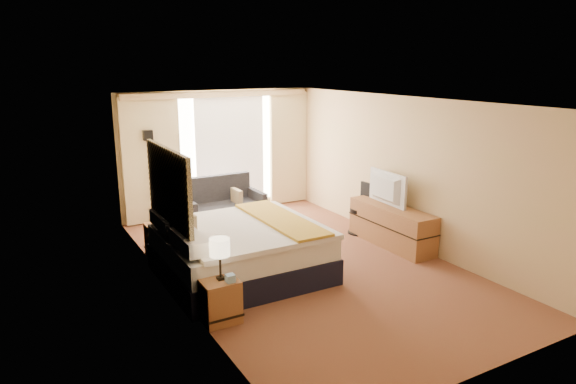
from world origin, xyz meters
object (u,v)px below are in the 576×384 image
television (383,188)px  desk_chair (363,211)px  lamp_right (160,199)px  loveseat (222,210)px  nightstand_left (218,299)px  lamp_left (220,248)px  floor_lamp (149,158)px  media_dresser (391,226)px  nightstand_right (162,240)px  bed (240,250)px

television → desk_chair: bearing=1.4°
lamp_right → television: size_ratio=0.56×
loveseat → nightstand_left: bearing=-114.2°
lamp_left → television: bearing=19.9°
lamp_left → loveseat: bearing=67.4°
loveseat → floor_lamp: (-1.17, 0.80, 1.01)m
lamp_left → lamp_right: lamp_right is taller
lamp_right → media_dresser: bearing=-21.6°
floor_lamp → lamp_right: 1.90m
loveseat → television: television is taller
desk_chair → television: 0.81m
television → media_dresser: bearing=-163.5°
nightstand_right → lamp_left: lamp_left is taller
lamp_right → nightstand_left: bearing=-90.5°
nightstand_right → floor_lamp: bearing=79.3°
nightstand_left → nightstand_right: bearing=90.0°
nightstand_left → desk_chair: bearing=26.6°
bed → television: (2.84, 0.16, 0.58)m
desk_chair → media_dresser: bearing=-91.9°
nightstand_left → nightstand_right: same height
nightstand_left → loveseat: size_ratio=0.35×
nightstand_left → floor_lamp: 4.49m
nightstand_right → media_dresser: 3.97m
television → loveseat: bearing=46.5°
lamp_left → lamp_right: bearing=90.1°
loveseat → nightstand_right: bearing=-146.5°
desk_chair → lamp_left: 4.14m
bed → loveseat: (0.71, 2.44, -0.09)m
bed → lamp_left: bed is taller
nightstand_left → floor_lamp: size_ratio=0.29×
nightstand_right → lamp_right: bearing=28.6°
media_dresser → floor_lamp: bearing=135.4°
floor_lamp → television: bearing=-43.1°
media_dresser → floor_lamp: (-3.35, 3.30, 0.98)m
nightstand_left → lamp_left: size_ratio=1.03×
media_dresser → loveseat: 3.31m
nightstand_right → media_dresser: bearing=-21.4°
bed → floor_lamp: bearing=98.1°
lamp_right → television: bearing=-18.9°
floor_lamp → desk_chair: size_ratio=1.98×
desk_chair → lamp_left: (-3.65, -1.89, 0.54)m
nightstand_left → media_dresser: 3.85m
loveseat → bed: bearing=-107.3°
floor_lamp → television: floor_lamp is taller
nightstand_left → lamp_right: size_ratio=0.96×
nightstand_left → desk_chair: 4.11m
media_dresser → lamp_left: 3.88m
nightstand_right → lamp_right: size_ratio=0.96×
media_dresser → desk_chair: 0.80m
bed → desk_chair: bearing=14.3°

